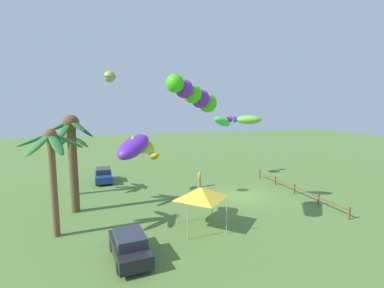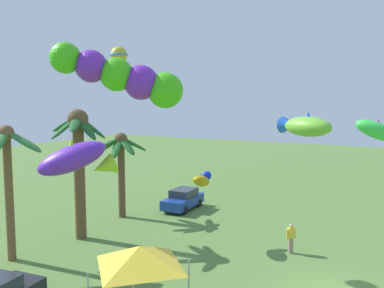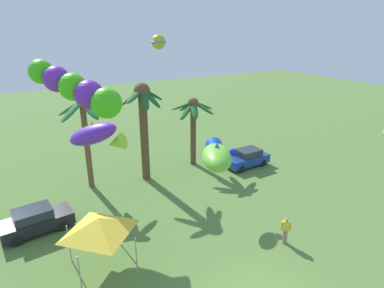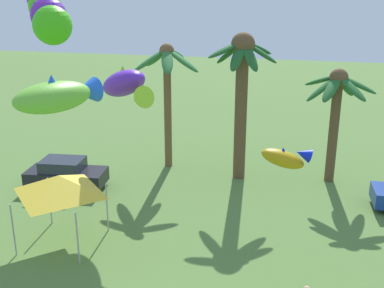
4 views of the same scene
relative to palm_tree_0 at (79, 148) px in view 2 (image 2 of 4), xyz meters
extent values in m
cylinder|color=brown|center=(-0.01, 0.00, -1.85)|extent=(0.63, 0.63, 6.98)
ellipsoid|color=#1E5623|center=(0.82, 0.10, 1.27)|extent=(1.85, 0.76, 1.24)
ellipsoid|color=#1E5623|center=(0.62, 0.66, 1.42)|extent=(1.72, 1.77, 0.97)
ellipsoid|color=#1E5623|center=(-0.12, 0.87, 1.34)|extent=(0.78, 1.92, 1.11)
ellipsoid|color=#1E5623|center=(-0.70, 0.34, 1.18)|extent=(1.77, 1.25, 1.41)
ellipsoid|color=#1E5623|center=(-0.76, -0.52, 1.43)|extent=(1.90, 1.54, 0.95)
ellipsoid|color=#1E5623|center=(-0.14, -0.75, 1.17)|extent=(0.83, 1.74, 1.44)
ellipsoid|color=#1E5623|center=(0.41, -0.64, 1.16)|extent=(1.38, 1.70, 1.44)
sphere|color=brown|center=(-0.01, 0.00, 1.64)|extent=(1.19, 1.19, 1.19)
cylinder|color=brown|center=(-4.13, 0.75, -2.11)|extent=(0.41, 0.41, 6.47)
ellipsoid|color=#2D7033|center=(-3.24, 0.59, 0.67)|extent=(2.01, 0.92, 1.34)
ellipsoid|color=#2D7033|center=(-3.84, -0.14, 0.72)|extent=(1.18, 2.07, 1.25)
sphere|color=brown|center=(-4.13, 0.75, 1.13)|extent=(0.78, 0.78, 0.78)
cylinder|color=brown|center=(4.66, 0.66, -2.63)|extent=(0.48, 0.48, 5.43)
ellipsoid|color=#236028|center=(5.57, 0.63, -0.21)|extent=(1.93, 0.61, 1.04)
ellipsoid|color=#236028|center=(5.07, 1.31, -0.42)|extent=(1.37, 1.74, 1.44)
ellipsoid|color=#236028|center=(4.46, 1.47, -0.34)|extent=(0.97, 1.88, 1.29)
ellipsoid|color=#236028|center=(3.87, 1.15, -0.16)|extent=(1.94, 1.50, 0.94)
ellipsoid|color=#236028|center=(3.93, 0.41, -0.43)|extent=(1.77, 1.07, 1.46)
ellipsoid|color=#236028|center=(4.33, -0.13, -0.31)|extent=(1.22, 1.90, 1.24)
ellipsoid|color=#236028|center=(5.26, 0.03, -0.28)|extent=(1.69, 1.72, 1.18)
sphere|color=brown|center=(4.66, 0.66, 0.08)|extent=(0.92, 0.92, 0.92)
cube|color=navy|center=(8.40, -2.06, -4.74)|extent=(3.97, 1.87, 0.70)
cube|color=#282D38|center=(8.55, -2.05, -4.11)|extent=(2.09, 1.58, 0.56)
cylinder|color=black|center=(7.23, -2.89, -5.04)|extent=(0.61, 0.21, 0.60)
cylinder|color=black|center=(7.16, -1.33, -5.04)|extent=(0.61, 0.21, 0.60)
cylinder|color=black|center=(9.64, -2.79, -5.04)|extent=(0.61, 0.21, 0.60)
cylinder|color=black|center=(9.57, -1.23, -5.04)|extent=(0.61, 0.21, 0.60)
cylinder|color=gray|center=(3.56, -11.43, -4.92)|extent=(0.26, 0.26, 0.84)
cube|color=yellow|center=(3.56, -11.43, -4.23)|extent=(0.43, 0.43, 0.54)
sphere|color=tan|center=(3.56, -11.43, -3.86)|extent=(0.21, 0.21, 0.21)
cylinder|color=yellow|center=(3.39, -11.28, -4.28)|extent=(0.09, 0.09, 0.52)
cylinder|color=yellow|center=(3.72, -11.59, -4.28)|extent=(0.09, 0.09, 0.52)
cylinder|color=#9E9EA3|center=(-4.42, -9.69, -4.29)|extent=(0.06, 0.06, 2.10)
cylinder|color=#9E9EA3|center=(-4.42, -7.09, -4.29)|extent=(0.06, 0.06, 2.10)
pyramid|color=yellow|center=(-5.72, -8.39, -2.87)|extent=(2.86, 2.86, 0.75)
sphere|color=gold|center=(0.12, -2.94, 5.11)|extent=(0.88, 0.88, 0.88)
torus|color=#388ED8|center=(0.12, -2.94, 5.11)|extent=(1.06, 1.06, 0.12)
ellipsoid|color=#6125C6|center=(-4.65, -4.14, 0.27)|extent=(3.37, 3.18, 2.00)
cone|color=#A2E126|center=(-3.63, -5.01, -0.17)|extent=(1.53, 1.50, 1.20)
cone|color=#A2E126|center=(-4.65, -4.14, 0.76)|extent=(0.84, 0.84, 0.61)
ellipsoid|color=#36D946|center=(6.58, -15.14, 1.10)|extent=(2.18, 2.86, 1.65)
cone|color=#B92992|center=(6.58, -15.14, 1.50)|extent=(0.64, 0.64, 0.50)
ellipsoid|color=#B68D0D|center=(2.48, -6.65, -1.73)|extent=(1.82, 1.04, 1.03)
cone|color=#0D22DB|center=(3.21, -6.55, -1.52)|extent=(0.71, 0.60, 0.64)
cone|color=#0D22DB|center=(2.48, -6.65, -1.46)|extent=(0.37, 0.37, 0.33)
ellipsoid|color=#6DC134|center=(-2.59, -13.51, 1.79)|extent=(1.82, 2.22, 0.73)
cone|color=blue|center=(-2.16, -12.72, 1.79)|extent=(0.86, 0.86, 0.63)
cone|color=blue|center=(-2.59, -13.51, 2.11)|extent=(0.54, 0.54, 0.41)
sphere|color=#3EC215|center=(-5.00, -9.07, 3.07)|extent=(1.27, 1.27, 1.27)
sphere|color=purple|center=(-5.50, -8.39, 3.34)|extent=(1.22, 1.22, 1.22)
sphere|color=#3EC215|center=(-6.00, -7.71, 3.61)|extent=(1.17, 1.17, 1.17)
sphere|color=purple|center=(-6.50, -7.02, 3.88)|extent=(1.11, 1.11, 1.11)
sphere|color=#3EC215|center=(-7.00, -6.34, 4.15)|extent=(1.06, 1.06, 1.06)
camera|label=1|loc=(-22.82, -2.48, 2.88)|focal=26.26mm
camera|label=2|loc=(-17.24, -16.81, 2.71)|focal=38.09mm
camera|label=3|loc=(-8.35, -21.89, 5.94)|focal=30.11mm
camera|label=4|loc=(3.07, -23.05, 4.14)|focal=43.63mm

